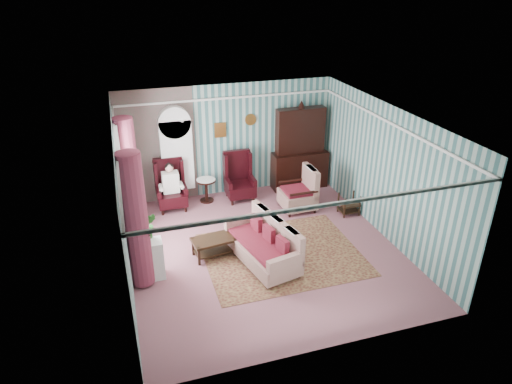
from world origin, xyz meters
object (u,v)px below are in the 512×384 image
object	(u,v)px
round_side_table	(206,190)
wingback_left	(171,186)
seated_woman	(171,187)
sofa	(262,239)
dresser_hutch	(300,146)
wingback_right	(240,177)
coffee_table	(214,247)
plant_stand	(149,260)
floral_armchair	(298,190)
bookcase	(177,160)
nest_table	(349,204)

from	to	relation	value
round_side_table	wingback_left	bearing A→B (deg)	-170.54
seated_woman	sofa	world-z (taller)	seated_woman
dresser_hutch	wingback_right	world-z (taller)	dresser_hutch
dresser_hutch	wingback_right	distance (m)	1.86
seated_woman	dresser_hutch	bearing A→B (deg)	4.41
sofa	coffee_table	distance (m)	1.07
plant_stand	floral_armchair	size ratio (longest dim) A/B	0.78
wingback_left	wingback_right	distance (m)	1.75
seated_woman	bookcase	bearing A→B (deg)	57.34
plant_stand	coffee_table	world-z (taller)	plant_stand
bookcase	floral_armchair	bearing A→B (deg)	-26.28
wingback_right	coffee_table	distance (m)	2.69
sofa	wingback_left	bearing A→B (deg)	13.54
round_side_table	plant_stand	world-z (taller)	plant_stand
dresser_hutch	coffee_table	size ratio (longest dim) A/B	2.65
wingback_right	plant_stand	bearing A→B (deg)	-132.84
dresser_hutch	round_side_table	bearing A→B (deg)	-177.36
bookcase	coffee_table	distance (m)	2.92
wingback_left	nest_table	xyz separation A→B (m)	(4.07, -1.55, -0.35)
plant_stand	nest_table	bearing A→B (deg)	13.84
round_side_table	sofa	xyz separation A→B (m)	(0.52, -3.03, 0.24)
wingback_right	coffee_table	size ratio (longest dim) A/B	1.41
sofa	floral_armchair	distance (m)	2.47
round_side_table	plant_stand	distance (m)	3.36
dresser_hutch	seated_woman	distance (m)	3.56
wingback_right	seated_woman	distance (m)	1.75
plant_stand	sofa	world-z (taller)	sofa
dresser_hutch	plant_stand	bearing A→B (deg)	-144.92
wingback_left	round_side_table	size ratio (longest dim) A/B	2.08
sofa	coffee_table	world-z (taller)	sofa
dresser_hutch	wingback_right	bearing A→B (deg)	-171.23
wingback_right	floral_armchair	distance (m)	1.55
dresser_hutch	wingback_left	size ratio (longest dim) A/B	1.89
floral_armchair	coffee_table	bearing A→B (deg)	119.69
bookcase	wingback_left	size ratio (longest dim) A/B	1.79
seated_woman	coffee_table	size ratio (longest dim) A/B	1.33
dresser_hutch	floral_armchair	world-z (taller)	dresser_hutch
seated_woman	wingback_left	bearing A→B (deg)	0.00
seated_woman	round_side_table	distance (m)	0.96
sofa	nest_table	bearing A→B (deg)	-76.00
floral_armchair	coffee_table	xyz separation A→B (m)	(-2.42, -1.42, -0.31)
dresser_hutch	wingback_left	distance (m)	3.55
wingback_left	wingback_right	world-z (taller)	same
round_side_table	floral_armchair	bearing A→B (deg)	-28.06
floral_armchair	nest_table	bearing A→B (deg)	-119.17
wingback_left	seated_woman	bearing A→B (deg)	0.00
wingback_right	sofa	world-z (taller)	wingback_right
dresser_hutch	round_side_table	xyz separation A→B (m)	(-2.60, -0.12, -0.88)
sofa	dresser_hutch	bearing A→B (deg)	-46.11
coffee_table	sofa	bearing A→B (deg)	-30.28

